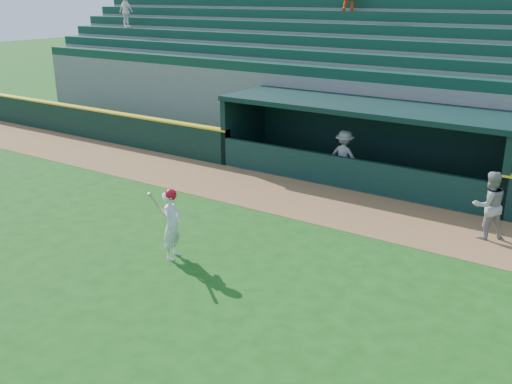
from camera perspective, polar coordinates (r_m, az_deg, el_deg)
ground at (r=12.77m, az=-4.04°, el=-7.50°), size 120.00×120.00×0.00m
warning_track at (r=16.57m, az=6.37°, el=-1.09°), size 40.00×3.00×0.01m
field_wall_left at (r=25.30m, az=-17.17°, el=6.70°), size 15.50×0.30×1.20m
wall_stripe_left at (r=25.18m, az=-17.31°, el=8.10°), size 15.50×0.32×0.06m
dugout_player_front at (r=15.00m, az=22.26°, el=-1.22°), size 1.06×1.04×1.72m
dugout_player_inside at (r=18.40m, az=8.81°, el=3.57°), size 1.11×0.69×1.66m
dugout at (r=18.88m, az=10.94°, el=5.51°), size 9.40×2.80×2.46m
stands at (r=22.88m, az=15.80°, el=10.16°), size 34.50×6.25×7.43m
batter_at_plate at (r=12.99m, az=-8.40°, el=-3.12°), size 0.53×0.81×1.67m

